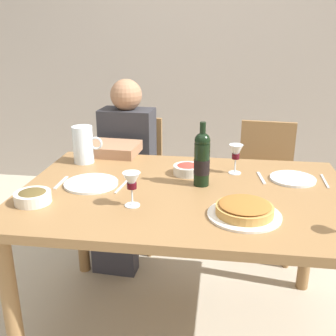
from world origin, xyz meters
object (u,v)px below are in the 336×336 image
at_px(wine_bottle, 202,159).
at_px(wine_glass_left_diner, 132,182).
at_px(olive_bowl, 33,196).
at_px(dinner_plate_right_setting, 91,183).
at_px(salad_bowl, 187,169).
at_px(chair_left, 134,173).
at_px(dining_table, 184,209).
at_px(chair_right, 265,179).
at_px(water_pitcher, 83,147).
at_px(baked_tart, 245,210).
at_px(wine_glass_centre, 236,153).
at_px(dinner_plate_left_setting, 293,179).
at_px(diner_left, 123,168).

xyz_separation_m(wine_bottle, wine_glass_left_diner, (-0.27, -0.27, -0.02)).
relative_size(olive_bowl, dinner_plate_right_setting, 0.61).
height_order(salad_bowl, chair_left, chair_left).
xyz_separation_m(dining_table, wine_bottle, (0.07, 0.08, 0.22)).
bearing_deg(chair_right, dining_table, 67.86).
relative_size(wine_bottle, wine_glass_left_diner, 2.06).
distance_m(water_pitcher, wine_glass_left_diner, 0.65).
height_order(baked_tart, wine_glass_left_diner, wine_glass_left_diner).
xyz_separation_m(wine_glass_left_diner, wine_glass_centre, (0.43, 0.45, 0.00)).
distance_m(dinner_plate_left_setting, diner_left, 1.08).
distance_m(dining_table, wine_glass_left_diner, 0.34).
bearing_deg(olive_bowl, chair_right, 45.93).
bearing_deg(dinner_plate_right_setting, diner_left, 91.26).
distance_m(salad_bowl, chair_right, 0.87).
distance_m(wine_bottle, chair_left, 1.05).
bearing_deg(salad_bowl, diner_left, 135.12).
relative_size(dinner_plate_right_setting, chair_left, 0.29).
bearing_deg(chair_left, baked_tart, 125.70).
bearing_deg(dining_table, chair_left, 116.33).
bearing_deg(salad_bowl, wine_glass_left_diner, -115.16).
distance_m(olive_bowl, wine_glass_centre, 0.98).
xyz_separation_m(dinner_plate_right_setting, chair_right, (0.90, 0.88, -0.27)).
bearing_deg(water_pitcher, salad_bowl, -10.59).
height_order(water_pitcher, dinner_plate_right_setting, water_pitcher).
distance_m(water_pitcher, dinner_plate_left_setting, 1.10).
distance_m(dinner_plate_left_setting, chair_left, 1.21).
height_order(wine_bottle, wine_glass_left_diner, wine_bottle).
bearing_deg(baked_tart, dining_table, 138.22).
height_order(dinner_plate_left_setting, dinner_plate_right_setting, same).
relative_size(wine_glass_left_diner, chair_right, 0.17).
relative_size(wine_bottle, water_pitcher, 1.50).
bearing_deg(wine_glass_centre, chair_right, 70.30).
xyz_separation_m(olive_bowl, chair_left, (0.18, 1.12, -0.29)).
height_order(diner_left, chair_right, diner_left).
relative_size(water_pitcher, chair_left, 0.23).
distance_m(water_pitcher, baked_tart, 1.01).
xyz_separation_m(water_pitcher, wine_glass_left_diner, (0.39, -0.52, 0.02)).
relative_size(dinner_plate_left_setting, chair_left, 0.25).
height_order(wine_bottle, diner_left, diner_left).
height_order(wine_bottle, water_pitcher, wine_bottle).
relative_size(wine_glass_centre, chair_right, 0.17).
relative_size(wine_bottle, wine_glass_centre, 2.00).
height_order(water_pitcher, diner_left, diner_left).
xyz_separation_m(baked_tart, salad_bowl, (-0.27, 0.44, 0.00)).
bearing_deg(wine_glass_centre, salad_bowl, -169.05).
xyz_separation_m(wine_bottle, dinner_plate_left_setting, (0.44, 0.12, -0.12)).
height_order(wine_glass_centre, dinner_plate_right_setting, wine_glass_centre).
bearing_deg(baked_tart, chair_left, 121.91).
height_order(olive_bowl, diner_left, diner_left).
xyz_separation_m(diner_left, chair_right, (0.91, 0.23, -0.12)).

